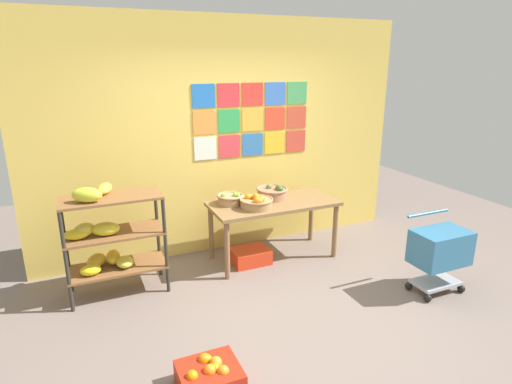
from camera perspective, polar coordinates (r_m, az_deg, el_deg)
The scene contains 10 objects.
ground at distance 4.22m, azimuth 5.11°, elevation -16.36°, with size 9.55×9.55×0.00m, color #74645D.
back_wall_with_art at distance 5.25m, azimuth -3.94°, elevation 7.22°, with size 4.72×0.07×2.84m.
banana_shelf_unit at distance 4.54m, azimuth -19.37°, elevation -5.46°, with size 0.97×0.49×1.19m.
display_table at distance 5.09m, azimuth 2.36°, elevation -2.30°, with size 1.52×0.69×0.72m.
fruit_basket_back_right at distance 4.84m, azimuth 0.04°, elevation -1.35°, with size 0.39×0.39×0.17m.
fruit_basket_right at distance 5.18m, azimuth 2.21°, elevation -0.03°, with size 0.38×0.38×0.17m.
fruit_basket_left at distance 4.98m, azimuth -3.44°, elevation -0.88°, with size 0.31×0.31×0.14m.
produce_crate_under_table at distance 5.16m, azimuth -0.78°, elevation -8.55°, with size 0.44×0.33×0.18m, color red.
orange_crate_foreground at distance 3.43m, azimuth -6.23°, elevation -23.36°, with size 0.45×0.39×0.23m.
shopping_cart at distance 4.79m, azimuth 23.38°, elevation -7.13°, with size 0.56×0.41×0.81m.
Camera 1 is at (-1.73, -3.06, 2.33)m, focal length 29.90 mm.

